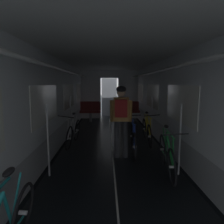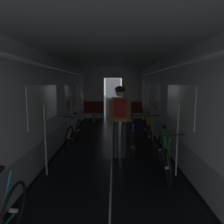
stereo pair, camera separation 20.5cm
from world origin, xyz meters
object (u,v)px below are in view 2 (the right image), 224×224
bicycle_green (164,155)px  bicycle_blue_in_aisle (133,139)px  bicycle_yellow (148,131)px  bench_seat_far_left (94,110)px  bench_seat_far_right (132,110)px  person_cyclist_aisle (120,114)px  bicycle_white (74,132)px

bicycle_green → bicycle_blue_in_aisle: bicycle_green is taller
bicycle_yellow → bicycle_blue_in_aisle: bicycle_yellow is taller
bench_seat_far_left → bicycle_blue_in_aisle: (1.43, -4.70, -0.18)m
bench_seat_far_right → bicycle_yellow: bearing=-87.4°
bench_seat_far_right → person_cyclist_aisle: size_ratio=0.57×
bicycle_yellow → bench_seat_far_left: bearing=117.9°
bench_seat_far_left → bicycle_white: bearing=-93.2°
bicycle_green → bicycle_blue_in_aisle: (-0.52, 1.20, 0.00)m
bench_seat_far_left → bicycle_white: (-0.22, -3.86, -0.19)m
bench_seat_far_right → bicycle_green: (0.15, -5.90, -0.18)m
bench_seat_far_right → bicycle_white: size_ratio=0.58×
bicycle_yellow → bicycle_white: bearing=-175.9°
bench_seat_far_left → bicycle_blue_in_aisle: size_ratio=0.58×
person_cyclist_aisle → bicycle_white: bearing=140.1°
bench_seat_far_right → person_cyclist_aisle: 5.04m
bench_seat_far_right → bicycle_white: (-2.02, -3.86, -0.19)m
bicycle_white → bicycle_blue_in_aisle: 1.85m
bicycle_green → bicycle_blue_in_aisle: bearing=113.4°
person_cyclist_aisle → bicycle_blue_in_aisle: (0.33, 0.26, -0.69)m
bench_seat_far_left → bicycle_yellow: bench_seat_far_left is taller
bicycle_blue_in_aisle → bench_seat_far_left: bearing=106.9°
bicycle_yellow → person_cyclist_aisle: bearing=-124.8°
bicycle_yellow → bicycle_blue_in_aisle: (-0.54, -0.99, 0.00)m
bicycle_white → person_cyclist_aisle: 1.85m
bench_seat_far_left → bench_seat_far_right: size_ratio=1.00×
bicycle_green → bicycle_yellow: bearing=89.6°
person_cyclist_aisle → bicycle_blue_in_aisle: bearing=38.5°
bench_seat_far_left → bench_seat_far_right: 1.80m
bicycle_blue_in_aisle → bicycle_green: bearing=-66.6°
bicycle_white → bicycle_green: 2.97m
bicycle_white → bicycle_green: (2.17, -2.04, 0.00)m
bench_seat_far_right → person_cyclist_aisle: bearing=-98.1°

